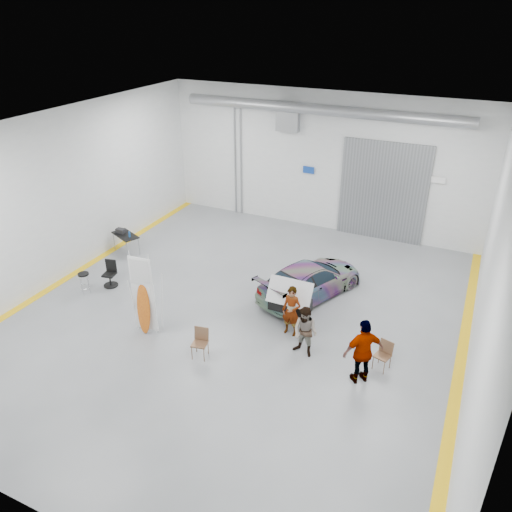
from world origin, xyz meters
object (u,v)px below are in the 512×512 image
at_px(person_a, 291,311).
at_px(folding_chair_far, 382,361).
at_px(office_chair, 111,275).
at_px(person_b, 305,332).
at_px(sedan_car, 311,280).
at_px(surfboard_display, 143,301).
at_px(person_c, 363,352).
at_px(folding_chair_near, 200,348).
at_px(work_table, 124,234).
at_px(shop_stool, 85,283).

height_order(person_a, folding_chair_far, person_a).
bearing_deg(office_chair, person_b, -17.42).
height_order(sedan_car, surfboard_display, surfboard_display).
bearing_deg(person_c, person_b, -53.66).
relative_size(folding_chair_near, folding_chair_far, 1.05).
distance_m(person_b, surfboard_display, 4.95).
bearing_deg(work_table, folding_chair_far, -14.54).
bearing_deg(sedan_car, work_table, 23.02).
xyz_separation_m(surfboard_display, folding_chair_near, (2.15, -0.33, -0.84)).
xyz_separation_m(sedan_car, person_a, (0.23, -2.40, 0.21)).
xyz_separation_m(sedan_car, folding_chair_far, (3.13, -2.87, -0.34)).
relative_size(folding_chair_near, work_table, 0.64).
relative_size(folding_chair_far, shop_stool, 1.09).
height_order(person_c, office_chair, person_c).
distance_m(surfboard_display, office_chair, 3.43).
bearing_deg(person_a, surfboard_display, -151.41).
relative_size(person_c, folding_chair_near, 2.18).
relative_size(person_c, office_chair, 2.03).
relative_size(person_a, office_chair, 1.71).
distance_m(person_c, folding_chair_far, 1.10).
xyz_separation_m(person_a, folding_chair_near, (-1.95, -2.15, -0.54)).
xyz_separation_m(surfboard_display, shop_stool, (-3.31, 1.01, -0.73)).
bearing_deg(sedan_car, surfboard_display, 70.46).
bearing_deg(folding_chair_far, office_chair, -166.27).
bearing_deg(surfboard_display, folding_chair_near, -13.39).
bearing_deg(person_a, shop_stool, -169.07).
relative_size(person_b, folding_chair_near, 1.76).
bearing_deg(person_c, folding_chair_near, -28.12).
xyz_separation_m(person_b, folding_chair_near, (-2.68, -1.37, -0.51)).
height_order(surfboard_display, folding_chair_far, surfboard_display).
distance_m(folding_chair_near, shop_stool, 5.62).
bearing_deg(office_chair, shop_stool, -132.29).
xyz_separation_m(shop_stool, office_chair, (0.48, 0.80, 0.03)).
height_order(person_c, surfboard_display, surfboard_display).
relative_size(person_b, shop_stool, 2.02).
bearing_deg(folding_chair_near, person_c, 1.09).
bearing_deg(person_c, folding_chair_far, -158.70).
distance_m(person_c, office_chair, 9.52).
distance_m(person_b, office_chair, 7.71).
bearing_deg(surfboard_display, sedan_car, 42.84).
relative_size(person_c, folding_chair_far, 2.29).
xyz_separation_m(person_c, office_chair, (-9.43, 1.21, -0.55)).
distance_m(surfboard_display, shop_stool, 3.53).
height_order(folding_chair_far, work_table, work_table).
distance_m(folding_chair_far, shop_stool, 10.32).
distance_m(sedan_car, office_chair, 7.13).
distance_m(sedan_car, person_b, 3.33).
height_order(person_a, surfboard_display, surfboard_display).
bearing_deg(office_chair, surfboard_display, -44.25).
height_order(person_b, folding_chair_near, person_b).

